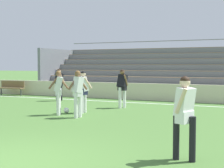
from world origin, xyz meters
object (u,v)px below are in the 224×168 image
player_white_trailing_run (83,88)px  player_white_challenging (78,90)px  bleacher_stand (174,70)px  bench_centre_sideline (12,87)px  player_white_wide_left (59,89)px  player_white_overlapping (185,111)px  player_dark_dropping_back (122,85)px  soccer_ball (66,110)px  player_dark_on_ball (59,82)px

player_white_trailing_run → player_white_challenging: bearing=-70.6°
bleacher_stand → bench_centre_sideline: bleacher_stand is taller
bleacher_stand → player_white_trailing_run: (-1.47, -8.91, -0.60)m
player_white_wide_left → player_white_trailing_run: (0.62, 0.80, -0.01)m
player_white_trailing_run → player_white_overlapping: size_ratio=0.99×
player_dark_dropping_back → soccer_ball: size_ratio=7.75×
player_white_wide_left → bench_centre_sideline: bearing=141.8°
player_white_trailing_run → player_dark_on_ball: player_dark_on_ball is taller
bench_centre_sideline → player_white_wide_left: (7.20, -5.66, 0.46)m
player_dark_dropping_back → player_white_overlapping: bearing=-58.9°
bench_centre_sideline → player_dark_dropping_back: (8.63, -2.80, 0.47)m
bleacher_stand → player_white_challenging: bearing=-96.2°
player_white_challenging → player_dark_on_ball: bearing=129.9°
player_white_trailing_run → soccer_ball: (-0.60, -0.29, -0.88)m
player_white_trailing_run → soccer_ball: bearing=-154.6°
player_white_overlapping → player_dark_on_ball: bearing=135.4°
player_dark_on_ball → player_dark_dropping_back: player_dark_dropping_back is taller
player_white_overlapping → player_dark_on_ball: size_ratio=0.99×
player_white_overlapping → soccer_ball: 7.27m
player_white_overlapping → player_white_challenging: 5.94m
bench_centre_sideline → player_white_trailing_run: 9.22m
bench_centre_sideline → player_white_challenging: player_white_challenging is taller
bleacher_stand → player_dark_on_ball: bearing=-131.0°
player_white_challenging → player_dark_on_ball: size_ratio=1.00×
bench_centre_sideline → soccer_ball: bearing=-35.5°
player_white_wide_left → player_white_challenging: player_white_challenging is taller
bleacher_stand → player_dark_on_ball: bleacher_stand is taller
player_dark_on_ball → player_dark_dropping_back: 4.35m
player_dark_on_ball → player_dark_dropping_back: size_ratio=0.99×
bleacher_stand → player_dark_dropping_back: (-0.66, -6.85, -0.57)m
player_white_trailing_run → player_white_wide_left: bearing=-127.7°
soccer_ball → player_dark_on_ball: bearing=126.8°
player_white_trailing_run → soccer_ball: size_ratio=7.55×
bleacher_stand → player_white_overlapping: bleacher_stand is taller
bleacher_stand → player_white_overlapping: size_ratio=10.22×
bleacher_stand → player_dark_dropping_back: bearing=-95.5°
bench_centre_sideline → player_dark_on_ball: player_dark_on_ball is taller
player_white_wide_left → player_white_overlapping: 6.91m
bench_centre_sideline → soccer_ball: bench_centre_sideline is taller
bleacher_stand → bench_centre_sideline: 10.19m
bleacher_stand → player_white_challenging: 10.07m
bench_centre_sideline → soccer_ball: 8.88m
bleacher_stand → player_white_wide_left: 9.95m
player_dark_on_ball → soccer_ball: player_dark_on_ball is taller
player_white_challenging → soccer_ball: size_ratio=7.72×
player_white_wide_left → player_white_overlapping: bearing=-35.8°
player_white_overlapping → soccer_ball: player_white_overlapping is taller
player_white_wide_left → bleacher_stand: bearing=77.8°
player_dark_dropping_back → soccer_ball: 2.89m
player_white_challenging → bleacher_stand: bearing=83.8°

